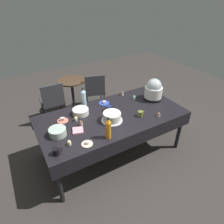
# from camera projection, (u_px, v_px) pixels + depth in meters

# --- Properties ---
(ground) EXTENTS (9.00, 9.00, 0.00)m
(ground) POSITION_uv_depth(u_px,v_px,m) (112.00, 151.00, 3.33)
(ground) COLOR #383330
(potluck_table) EXTENTS (2.20, 1.10, 0.75)m
(potluck_table) POSITION_uv_depth(u_px,v_px,m) (112.00, 118.00, 2.96)
(potluck_table) COLOR black
(potluck_table) RESTS_ON ground
(frosted_layer_cake) EXTENTS (0.31, 0.31, 0.13)m
(frosted_layer_cake) POSITION_uv_depth(u_px,v_px,m) (112.00, 117.00, 2.76)
(frosted_layer_cake) COLOR silver
(frosted_layer_cake) RESTS_ON potluck_table
(slow_cooker) EXTENTS (0.31, 0.31, 0.37)m
(slow_cooker) POSITION_uv_depth(u_px,v_px,m) (153.00, 90.00, 3.26)
(slow_cooker) COLOR black
(slow_cooker) RESTS_ON potluck_table
(glass_salad_bowl) EXTENTS (0.22, 0.22, 0.10)m
(glass_salad_bowl) POSITION_uv_depth(u_px,v_px,m) (58.00, 132.00, 2.50)
(glass_salad_bowl) COLOR #B2C6BC
(glass_salad_bowl) RESTS_ON potluck_table
(ceramic_snack_bowl) EXTENTS (0.24, 0.24, 0.09)m
(ceramic_snack_bowl) POSITION_uv_depth(u_px,v_px,m) (81.00, 111.00, 2.92)
(ceramic_snack_bowl) COLOR silver
(ceramic_snack_bowl) RESTS_ON potluck_table
(dessert_plate_cobalt) EXTENTS (0.17, 0.17, 0.04)m
(dessert_plate_cobalt) POSITION_uv_depth(u_px,v_px,m) (104.00, 103.00, 3.21)
(dessert_plate_cobalt) COLOR #2D4CB2
(dessert_plate_cobalt) RESTS_ON potluck_table
(dessert_plate_cream) EXTENTS (0.14, 0.14, 0.04)m
(dessert_plate_cream) POSITION_uv_depth(u_px,v_px,m) (87.00, 144.00, 2.37)
(dessert_plate_cream) COLOR beige
(dessert_plate_cream) RESTS_ON potluck_table
(dessert_plate_coral) EXTENTS (0.16, 0.16, 0.06)m
(dessert_plate_coral) POSITION_uv_depth(u_px,v_px,m) (63.00, 120.00, 2.78)
(dessert_plate_coral) COLOR #E07266
(dessert_plate_coral) RESTS_ON potluck_table
(cupcake_vanilla) EXTENTS (0.05, 0.05, 0.07)m
(cupcake_vanilla) POSITION_uv_depth(u_px,v_px,m) (81.00, 123.00, 2.69)
(cupcake_vanilla) COLOR beige
(cupcake_vanilla) RESTS_ON potluck_table
(cupcake_mint) EXTENTS (0.05, 0.05, 0.07)m
(cupcake_mint) POSITION_uv_depth(u_px,v_px,m) (159.00, 115.00, 2.87)
(cupcake_mint) COLOR beige
(cupcake_mint) RESTS_ON potluck_table
(cupcake_rose) EXTENTS (0.05, 0.05, 0.07)m
(cupcake_rose) POSITION_uv_depth(u_px,v_px,m) (134.00, 97.00, 3.33)
(cupcake_rose) COLOR beige
(cupcake_rose) RESTS_ON potluck_table
(cupcake_berry) EXTENTS (0.05, 0.05, 0.07)m
(cupcake_berry) POSITION_uv_depth(u_px,v_px,m) (76.00, 119.00, 2.78)
(cupcake_berry) COLOR beige
(cupcake_berry) RESTS_ON potluck_table
(cupcake_lemon) EXTENTS (0.05, 0.05, 0.07)m
(cupcake_lemon) POSITION_uv_depth(u_px,v_px,m) (69.00, 143.00, 2.35)
(cupcake_lemon) COLOR beige
(cupcake_lemon) RESTS_ON potluck_table
(cupcake_cocoa) EXTENTS (0.05, 0.05, 0.07)m
(cupcake_cocoa) POSITION_uv_depth(u_px,v_px,m) (122.00, 94.00, 3.45)
(cupcake_cocoa) COLOR beige
(cupcake_cocoa) RESTS_ON potluck_table
(soda_bottle_orange_juice) EXTENTS (0.07, 0.07, 0.30)m
(soda_bottle_orange_juice) POSITION_uv_depth(u_px,v_px,m) (108.00, 129.00, 2.40)
(soda_bottle_orange_juice) COLOR orange
(soda_bottle_orange_juice) RESTS_ON potluck_table
(soda_bottle_water) EXTENTS (0.08, 0.08, 0.32)m
(soda_bottle_water) POSITION_uv_depth(u_px,v_px,m) (83.00, 98.00, 3.06)
(soda_bottle_water) COLOR silver
(soda_bottle_water) RESTS_ON potluck_table
(coffee_mug_olive) EXTENTS (0.12, 0.08, 0.08)m
(coffee_mug_olive) POSITION_uv_depth(u_px,v_px,m) (141.00, 114.00, 2.88)
(coffee_mug_olive) COLOR olive
(coffee_mug_olive) RESTS_ON potluck_table
(coffee_mug_navy) EXTENTS (0.13, 0.09, 0.09)m
(coffee_mug_navy) POSITION_uv_depth(u_px,v_px,m) (108.00, 108.00, 3.00)
(coffee_mug_navy) COLOR navy
(coffee_mug_navy) RESTS_ON potluck_table
(coffee_mug_black) EXTENTS (0.12, 0.08, 0.09)m
(coffee_mug_black) POSITION_uv_depth(u_px,v_px,m) (56.00, 152.00, 2.21)
(coffee_mug_black) COLOR black
(coffee_mug_black) RESTS_ON potluck_table
(paper_napkin_stack) EXTENTS (0.18, 0.18, 0.02)m
(paper_napkin_stack) POSITION_uv_depth(u_px,v_px,m) (78.00, 131.00, 2.58)
(paper_napkin_stack) COLOR pink
(paper_napkin_stack) RESTS_ON potluck_table
(maroon_chair_left) EXTENTS (0.45, 0.45, 0.85)m
(maroon_chair_left) POSITION_uv_depth(u_px,v_px,m) (52.00, 99.00, 3.87)
(maroon_chair_left) COLOR #333338
(maroon_chair_left) RESTS_ON ground
(maroon_chair_right) EXTENTS (0.55, 0.55, 0.85)m
(maroon_chair_right) POSITION_uv_depth(u_px,v_px,m) (94.00, 89.00, 4.26)
(maroon_chair_right) COLOR #333338
(maroon_chair_right) RESTS_ON ground
(round_cafe_table) EXTENTS (0.60, 0.60, 0.72)m
(round_cafe_table) POSITION_uv_depth(u_px,v_px,m) (72.00, 89.00, 4.24)
(round_cafe_table) COLOR #473323
(round_cafe_table) RESTS_ON ground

